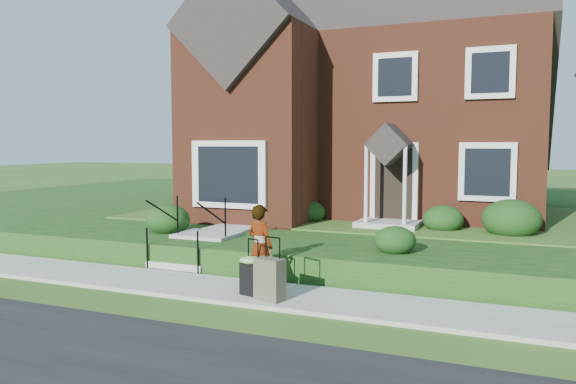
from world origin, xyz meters
The scene contains 10 objects.
ground centered at (0.00, 0.00, 0.00)m, with size 120.00×120.00×0.00m, color #2D5119.
sidewalk centered at (0.00, 0.00, 0.04)m, with size 60.00×1.60×0.08m, color #9E9B93.
terrace centered at (4.00, 10.90, 0.30)m, with size 44.00×20.00×0.60m, color #13380F.
walkway centered at (-2.50, 5.00, 0.63)m, with size 1.20×6.00×0.06m, color #9E9B93.
main_house centered at (-0.21, 9.61, 5.26)m, with size 10.40×10.20×9.40m.
front_steps centered at (-2.50, 1.84, 0.47)m, with size 1.40×2.02×1.50m.
foundation_shrubs centered at (-0.40, 4.77, 1.04)m, with size 9.95×4.48×1.03m.
woman centered at (-0.12, 0.27, 0.88)m, with size 0.58×0.38×1.59m, color #999999.
suitcase_black centered at (-0.04, -0.28, 0.48)m, with size 0.50×0.45×1.03m.
suitcase_olive centered at (0.41, -0.45, 0.45)m, with size 0.57×0.41×1.11m.
Camera 1 is at (4.42, -9.21, 2.80)m, focal length 35.00 mm.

